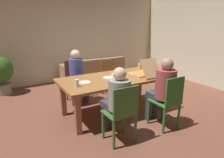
{
  "coord_description": "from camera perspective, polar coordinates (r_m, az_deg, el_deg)",
  "views": [
    {
      "loc": [
        -1.92,
        -3.16,
        1.79
      ],
      "look_at": [
        0.0,
        0.1,
        0.69
      ],
      "focal_mm": 31.22,
      "sensor_mm": 36.0,
      "label": 1
    }
  ],
  "objects": [
    {
      "name": "side_wall_right",
      "position": [
        6.59,
        22.51,
        12.32
      ],
      "size": [
        0.12,
        4.82,
        2.95
      ],
      "primitive_type": "cube",
      "color": "beige",
      "rests_on": "ground"
    },
    {
      "name": "person_0",
      "position": [
        3.47,
        14.73,
        -2.11
      ],
      "size": [
        0.34,
        0.53,
        1.23
      ],
      "color": "#2E3945",
      "rests_on": "ground"
    },
    {
      "name": "potted_plant",
      "position": [
        5.66,
        -29.75,
        1.63
      ],
      "size": [
        0.59,
        0.59,
        0.97
      ],
      "color": "gray",
      "rests_on": "ground"
    },
    {
      "name": "chair_2",
      "position": [
        2.93,
        3.0,
        -9.66
      ],
      "size": [
        0.45,
        0.39,
        0.93
      ],
      "color": "#376630",
      "rests_on": "ground"
    },
    {
      "name": "plate_0",
      "position": [
        4.06,
        1.45,
        1.48
      ],
      "size": [
        0.24,
        0.24,
        0.03
      ],
      "color": "white",
      "rests_on": "dining_table"
    },
    {
      "name": "ground_plane",
      "position": [
        4.1,
        0.72,
        -9.61
      ],
      "size": [
        20.0,
        20.0,
        0.0
      ],
      "primitive_type": "plane",
      "color": "brown"
    },
    {
      "name": "couch",
      "position": [
        6.0,
        -5.49,
        1.64
      ],
      "size": [
        1.84,
        0.78,
        0.77
      ],
      "color": "#957053",
      "rests_on": "ground"
    },
    {
      "name": "person_2",
      "position": [
        2.97,
        1.46,
        -5.44
      ],
      "size": [
        0.33,
        0.56,
        1.17
      ],
      "color": "#3A3644",
      "rests_on": "ground"
    },
    {
      "name": "chair_0",
      "position": [
        3.45,
        16.15,
        -6.19
      ],
      "size": [
        0.41,
        0.45,
        0.95
      ],
      "color": "#2E6E2F",
      "rests_on": "ground"
    },
    {
      "name": "drinking_glass_0",
      "position": [
        4.61,
        8.1,
        3.82
      ],
      "size": [
        0.07,
        0.07,
        0.13
      ],
      "primitive_type": "cylinder",
      "color": "#DBC45F",
      "rests_on": "dining_table"
    },
    {
      "name": "plate_2",
      "position": [
        3.81,
        -0.91,
        0.42
      ],
      "size": [
        0.23,
        0.23,
        0.01
      ],
      "color": "white",
      "rests_on": "dining_table"
    },
    {
      "name": "drinking_glass_1",
      "position": [
        3.33,
        -10.22,
        -1.2
      ],
      "size": [
        0.07,
        0.07,
        0.12
      ],
      "primitive_type": "cylinder",
      "color": "beige",
      "rests_on": "dining_table"
    },
    {
      "name": "chair_1",
      "position": [
        4.6,
        -10.72,
        -0.12
      ],
      "size": [
        0.42,
        0.46,
        0.95
      ],
      "color": "brown",
      "rests_on": "ground"
    },
    {
      "name": "person_1",
      "position": [
        4.41,
        -10.19,
        1.92
      ],
      "size": [
        0.3,
        0.48,
        1.22
      ],
      "color": "#2F3548",
      "rests_on": "ground"
    },
    {
      "name": "dining_table",
      "position": [
        3.87,
        0.75,
        -0.88
      ],
      "size": [
        2.15,
        1.07,
        0.74
      ],
      "color": "#976233",
      "rests_on": "ground"
    },
    {
      "name": "chair_3",
      "position": [
        4.95,
        -0.64,
        0.98
      ],
      "size": [
        0.41,
        0.39,
        0.89
      ],
      "color": "olive",
      "rests_on": "ground"
    },
    {
      "name": "back_wall",
      "position": [
        6.3,
        -13.06,
        12.98
      ],
      "size": [
        6.6,
        0.12,
        2.95
      ],
      "primitive_type": "cube",
      "color": "beige",
      "rests_on": "ground"
    },
    {
      "name": "pizza_box_0",
      "position": [
        4.04,
        8.9,
        1.78
      ],
      "size": [
        0.39,
        0.59,
        0.37
      ],
      "color": "tan",
      "rests_on": "dining_table"
    },
    {
      "name": "plate_1",
      "position": [
        3.54,
        -7.97,
        -0.97
      ],
      "size": [
        0.22,
        0.22,
        0.01
      ],
      "color": "white",
      "rests_on": "dining_table"
    }
  ]
}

